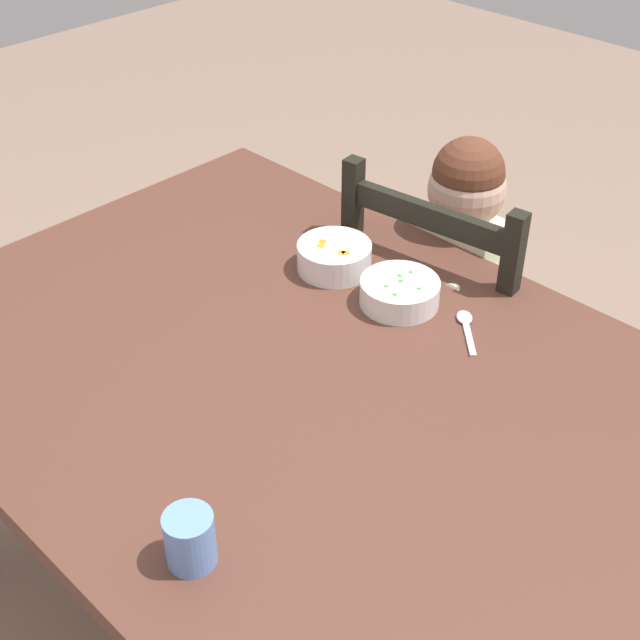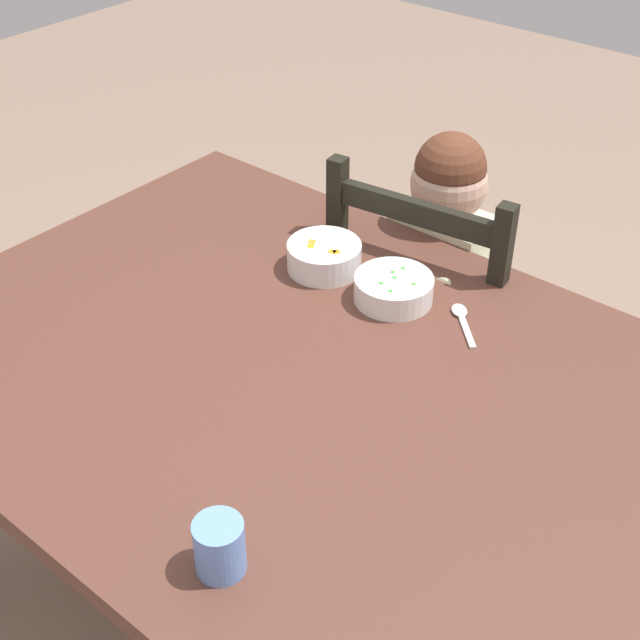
{
  "view_description": "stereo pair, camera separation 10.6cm",
  "coord_description": "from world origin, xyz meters",
  "px_view_note": "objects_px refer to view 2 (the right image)",
  "views": [
    {
      "loc": [
        0.83,
        -0.83,
        1.75
      ],
      "look_at": [
        -0.06,
        0.08,
        0.81
      ],
      "focal_mm": 49.5,
      "sensor_mm": 36.0,
      "label": 1
    },
    {
      "loc": [
        0.75,
        -0.9,
        1.75
      ],
      "look_at": [
        -0.06,
        0.08,
        0.81
      ],
      "focal_mm": 49.5,
      "sensor_mm": 36.0,
      "label": 2
    }
  ],
  "objects_px": {
    "dining_table": "(318,416)",
    "spoon": "(462,317)",
    "dining_chair": "(432,334)",
    "bowl_of_carrots": "(324,256)",
    "child_figure": "(434,271)",
    "bowl_of_peas": "(394,288)",
    "drinking_cup": "(220,547)"
  },
  "relations": [
    {
      "from": "bowl_of_peas",
      "to": "bowl_of_carrots",
      "type": "height_order",
      "value": "bowl_of_carrots"
    },
    {
      "from": "dining_table",
      "to": "bowl_of_peas",
      "type": "bearing_deg",
      "value": 98.36
    },
    {
      "from": "dining_chair",
      "to": "dining_table",
      "type": "bearing_deg",
      "value": -78.1
    },
    {
      "from": "bowl_of_peas",
      "to": "dining_table",
      "type": "bearing_deg",
      "value": -81.64
    },
    {
      "from": "bowl_of_carrots",
      "to": "drinking_cup",
      "type": "xyz_separation_m",
      "value": [
        0.37,
        -0.67,
        0.01
      ]
    },
    {
      "from": "bowl_of_carrots",
      "to": "spoon",
      "type": "height_order",
      "value": "bowl_of_carrots"
    },
    {
      "from": "dining_table",
      "to": "drinking_cup",
      "type": "relative_size",
      "value": 18.31
    },
    {
      "from": "bowl_of_peas",
      "to": "drinking_cup",
      "type": "relative_size",
      "value": 1.81
    },
    {
      "from": "dining_chair",
      "to": "child_figure",
      "type": "height_order",
      "value": "child_figure"
    },
    {
      "from": "dining_table",
      "to": "bowl_of_carrots",
      "type": "xyz_separation_m",
      "value": [
        -0.22,
        0.28,
        0.12
      ]
    },
    {
      "from": "bowl_of_peas",
      "to": "drinking_cup",
      "type": "bearing_deg",
      "value": -73.71
    },
    {
      "from": "dining_chair",
      "to": "drinking_cup",
      "type": "height_order",
      "value": "dining_chair"
    },
    {
      "from": "dining_chair",
      "to": "child_figure",
      "type": "relative_size",
      "value": 0.96
    },
    {
      "from": "dining_table",
      "to": "dining_chair",
      "type": "relative_size",
      "value": 1.69
    },
    {
      "from": "bowl_of_carrots",
      "to": "dining_table",
      "type": "bearing_deg",
      "value": -52.33
    },
    {
      "from": "dining_table",
      "to": "bowl_of_peas",
      "type": "xyz_separation_m",
      "value": [
        -0.04,
        0.28,
        0.11
      ]
    },
    {
      "from": "bowl_of_peas",
      "to": "drinking_cup",
      "type": "xyz_separation_m",
      "value": [
        0.2,
        -0.67,
        0.02
      ]
    },
    {
      "from": "spoon",
      "to": "drinking_cup",
      "type": "bearing_deg",
      "value": -85.26
    },
    {
      "from": "dining_table",
      "to": "bowl_of_carrots",
      "type": "distance_m",
      "value": 0.37
    },
    {
      "from": "drinking_cup",
      "to": "bowl_of_carrots",
      "type": "bearing_deg",
      "value": 118.94
    },
    {
      "from": "spoon",
      "to": "dining_table",
      "type": "bearing_deg",
      "value": -107.22
    },
    {
      "from": "dining_chair",
      "to": "drinking_cup",
      "type": "relative_size",
      "value": 10.86
    },
    {
      "from": "dining_chair",
      "to": "spoon",
      "type": "height_order",
      "value": "dining_chair"
    },
    {
      "from": "dining_chair",
      "to": "spoon",
      "type": "xyz_separation_m",
      "value": [
        0.22,
        -0.27,
        0.3
      ]
    },
    {
      "from": "child_figure",
      "to": "dining_chair",
      "type": "bearing_deg",
      "value": 49.89
    },
    {
      "from": "child_figure",
      "to": "bowl_of_carrots",
      "type": "bearing_deg",
      "value": -106.67
    },
    {
      "from": "child_figure",
      "to": "bowl_of_peas",
      "type": "height_order",
      "value": "child_figure"
    },
    {
      "from": "dining_table",
      "to": "spoon",
      "type": "xyz_separation_m",
      "value": [
        0.1,
        0.31,
        0.09
      ]
    },
    {
      "from": "bowl_of_carrots",
      "to": "bowl_of_peas",
      "type": "bearing_deg",
      "value": 0.01
    },
    {
      "from": "dining_table",
      "to": "spoon",
      "type": "height_order",
      "value": "spoon"
    },
    {
      "from": "child_figure",
      "to": "dining_table",
      "type": "bearing_deg",
      "value": -77.32
    },
    {
      "from": "child_figure",
      "to": "bowl_of_peas",
      "type": "bearing_deg",
      "value": -73.32
    }
  ]
}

